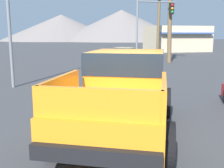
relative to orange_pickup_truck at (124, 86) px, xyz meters
The scene contains 7 objects.
ground_plane 1.09m from the orange_pickup_truck, ahead, with size 320.00×320.00×0.00m, color #424244.
orange_pickup_truck is the anchor object (origin of this frame).
parked_car_tan 20.50m from the orange_pickup_truck, 74.16° to the left, with size 4.51×4.04×1.14m.
traffic_light_main 15.94m from the orange_pickup_truck, 65.89° to the left, with size 3.41×0.38×5.23m.
palm_tree_leaning 28.79m from the orange_pickup_truck, 65.39° to the left, with size 3.17×3.24×8.28m.
storefront_building 34.60m from the orange_pickup_truck, 61.22° to the left, with size 8.66×6.27×3.68m.
distant_mountain_range 119.21m from the orange_pickup_truck, 96.35° to the left, with size 147.55×68.96×21.21m.
Camera 1 is at (-1.83, -6.11, 2.29)m, focal length 42.00 mm.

